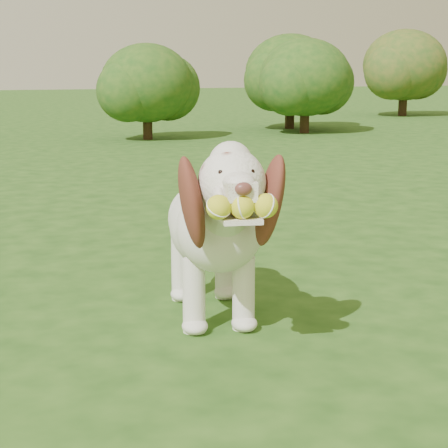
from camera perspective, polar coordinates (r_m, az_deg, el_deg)
name	(u,v)px	position (r m, az deg, el deg)	size (l,w,h in m)	color
ground	(291,298)	(3.53, 5.14, -5.64)	(80.00, 80.00, 0.00)	#1E4313
dog	(214,223)	(3.11, -0.77, 0.11)	(0.61, 1.22, 0.80)	silver
shrub_f	(290,73)	(13.87, 5.08, 11.38)	(1.64, 1.64, 1.70)	#382314
shrub_h	(405,65)	(18.26, 13.59, 11.69)	(1.92, 1.92, 1.99)	#382314
shrub_c	(147,83)	(11.66, -5.91, 10.63)	(1.41, 1.41, 1.46)	#382314
shrub_d	(305,77)	(12.90, 6.22, 11.04)	(1.53, 1.53, 1.59)	#382314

